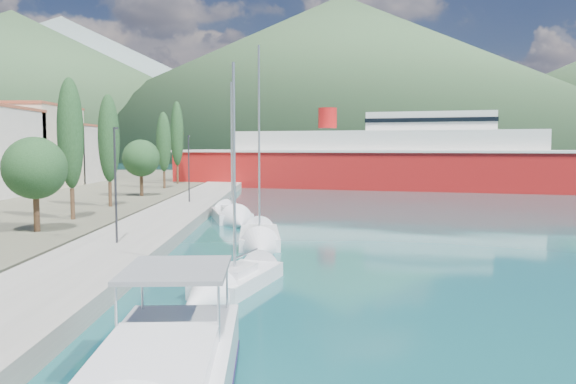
{
  "coord_description": "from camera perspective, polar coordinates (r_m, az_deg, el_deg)",
  "views": [
    {
      "loc": [
        -0.07,
        -14.89,
        5.84
      ],
      "look_at": [
        0.0,
        14.0,
        3.5
      ],
      "focal_mm": 35.0,
      "sensor_mm": 36.0,
      "label": 1
    }
  ],
  "objects": [
    {
      "name": "ground",
      "position": [
        135.02,
        -0.11,
        2.15
      ],
      "size": [
        1400.0,
        1400.0,
        0.0
      ],
      "primitive_type": "plane",
      "color": "#154D51"
    },
    {
      "name": "quay",
      "position": [
        42.21,
        -12.37,
        -2.88
      ],
      "size": [
        5.0,
        88.0,
        0.8
      ],
      "primitive_type": "cube",
      "color": "gray",
      "rests_on": "ground"
    },
    {
      "name": "hills_far",
      "position": [
        652.55,
        12.35,
        10.81
      ],
      "size": [
        1480.0,
        900.0,
        180.0
      ],
      "color": "slate",
      "rests_on": "ground"
    },
    {
      "name": "hills_near",
      "position": [
        401.97,
        14.24,
        10.67
      ],
      "size": [
        1010.0,
        520.0,
        115.0
      ],
      "color": "#345030",
      "rests_on": "ground"
    },
    {
      "name": "tree_row",
      "position": [
        48.92,
        -18.26,
        4.43
      ],
      "size": [
        3.85,
        64.29,
        11.4
      ],
      "color": "#47301E",
      "rests_on": "land_strip"
    },
    {
      "name": "lamp_posts",
      "position": [
        30.11,
        -17.39,
        1.07
      ],
      "size": [
        0.15,
        46.01,
        6.06
      ],
      "color": "#2D2D33",
      "rests_on": "quay"
    },
    {
      "name": "sailboat_near",
      "position": [
        22.26,
        -6.93,
        -9.87
      ],
      "size": [
        4.34,
        7.26,
        10.01
      ],
      "color": "silver",
      "rests_on": "ground"
    },
    {
      "name": "sailboat_mid",
      "position": [
        32.08,
        -2.89,
        -5.31
      ],
      "size": [
        2.8,
        8.91,
        12.66
      ],
      "color": "silver",
      "rests_on": "ground"
    },
    {
      "name": "sailboat_far",
      "position": [
        42.94,
        -5.41,
        -2.76
      ],
      "size": [
        4.39,
        8.44,
        11.85
      ],
      "color": "silver",
      "rests_on": "ground"
    },
    {
      "name": "ferry",
      "position": [
        81.03,
        10.0,
        3.03
      ],
      "size": [
        61.98,
        29.52,
        12.08
      ],
      "color": "#AB1514",
      "rests_on": "ground"
    }
  ]
}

